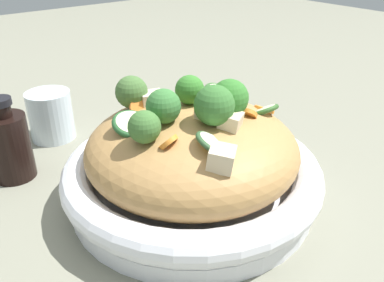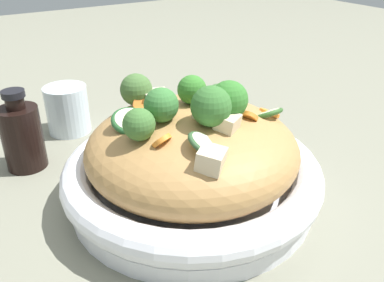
% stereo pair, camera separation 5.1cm
% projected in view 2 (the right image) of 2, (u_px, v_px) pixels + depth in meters
% --- Properties ---
extents(ground_plane, '(3.00, 3.00, 0.00)m').
position_uv_depth(ground_plane, '(192.00, 197.00, 0.55)').
color(ground_plane, slate).
extents(serving_bowl, '(0.34, 0.34, 0.06)m').
position_uv_depth(serving_bowl, '(192.00, 177.00, 0.54)').
color(serving_bowl, white).
rests_on(serving_bowl, ground_plane).
extents(noodle_heap, '(0.27, 0.27, 0.11)m').
position_uv_depth(noodle_heap, '(192.00, 148.00, 0.52)').
color(noodle_heap, '#AC7F48').
rests_on(noodle_heap, serving_bowl).
extents(broccoli_florets, '(0.16, 0.17, 0.07)m').
position_uv_depth(broccoli_florets, '(182.00, 103.00, 0.48)').
color(broccoli_florets, '#8CB36A').
rests_on(broccoli_florets, serving_bowl).
extents(carrot_coins, '(0.20, 0.13, 0.04)m').
position_uv_depth(carrot_coins, '(198.00, 115.00, 0.51)').
color(carrot_coins, orange).
rests_on(carrot_coins, serving_bowl).
extents(zucchini_slices, '(0.21, 0.15, 0.04)m').
position_uv_depth(zucchini_slices, '(200.00, 118.00, 0.50)').
color(zucchini_slices, beige).
rests_on(zucchini_slices, serving_bowl).
extents(chicken_chunks, '(0.09, 0.19, 0.04)m').
position_uv_depth(chicken_chunks, '(198.00, 122.00, 0.47)').
color(chicken_chunks, beige).
rests_on(chicken_chunks, serving_bowl).
extents(soy_sauce_bottle, '(0.06, 0.06, 0.12)m').
position_uv_depth(soy_sauce_bottle, '(22.00, 136.00, 0.60)').
color(soy_sauce_bottle, black).
rests_on(soy_sauce_bottle, ground_plane).
extents(drinking_glass, '(0.07, 0.07, 0.08)m').
position_uv_depth(drinking_glass, '(68.00, 109.00, 0.71)').
color(drinking_glass, silver).
rests_on(drinking_glass, ground_plane).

